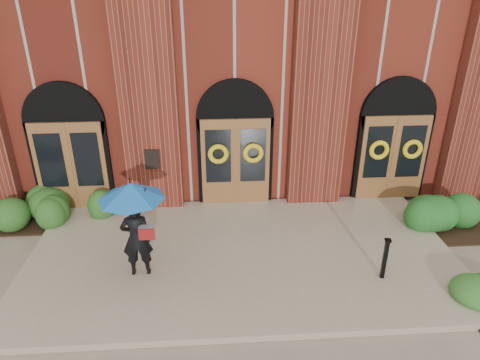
{
  "coord_description": "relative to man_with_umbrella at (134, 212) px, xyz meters",
  "views": [
    {
      "loc": [
        -0.62,
        -8.28,
        6.03
      ],
      "look_at": [
        0.01,
        1.0,
        1.65
      ],
      "focal_mm": 32.0,
      "sensor_mm": 36.0,
      "label": 1
    }
  ],
  "objects": [
    {
      "name": "hedge_wall_right",
      "position": [
        8.41,
        1.5,
        -1.25
      ],
      "size": [
        3.36,
        1.34,
        0.86
      ],
      "primitive_type": "ellipsoid",
      "color": "#1F561E",
      "rests_on": "ground"
    },
    {
      "name": "church_building",
      "position": [
        2.29,
        9.25,
        1.82
      ],
      "size": [
        16.2,
        12.53,
        7.0
      ],
      "color": "maroon",
      "rests_on": "ground"
    },
    {
      "name": "landing",
      "position": [
        2.29,
        0.62,
        -1.61
      ],
      "size": [
        10.0,
        5.3,
        0.15
      ],
      "primitive_type": "cube",
      "color": "tan",
      "rests_on": "ground"
    },
    {
      "name": "man_with_umbrella",
      "position": [
        0.0,
        0.0,
        0.0
      ],
      "size": [
        1.46,
        1.46,
        2.19
      ],
      "rotation": [
        0.0,
        0.0,
        3.21
      ],
      "color": "black",
      "rests_on": "landing"
    },
    {
      "name": "metal_post",
      "position": [
        5.26,
        -0.52,
        -1.03
      ],
      "size": [
        0.15,
        0.15,
        0.97
      ],
      "rotation": [
        0.0,
        0.0,
        -0.18
      ],
      "color": "black",
      "rests_on": "landing"
    },
    {
      "name": "hedge_wall_left",
      "position": [
        -2.91,
        2.67,
        -1.27
      ],
      "size": [
        3.22,
        1.29,
        0.83
      ],
      "primitive_type": "ellipsoid",
      "color": "#27521B",
      "rests_on": "ground"
    },
    {
      "name": "ground",
      "position": [
        2.29,
        0.47,
        -1.68
      ],
      "size": [
        90.0,
        90.0,
        0.0
      ],
      "primitive_type": "plane",
      "color": "gray",
      "rests_on": "ground"
    }
  ]
}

